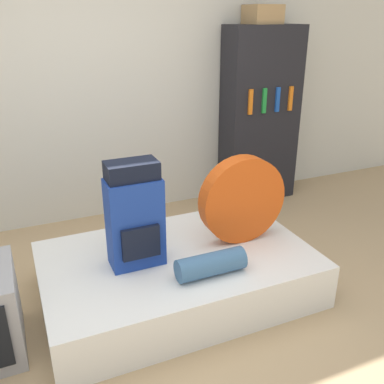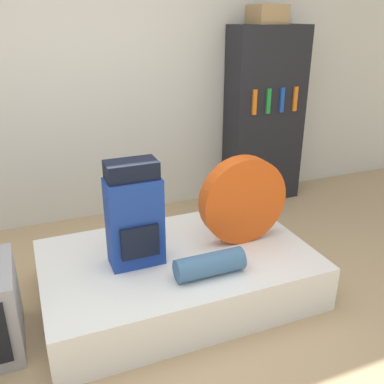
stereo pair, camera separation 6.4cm
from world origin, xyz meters
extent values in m
plane|color=tan|center=(0.00, 0.00, 0.00)|extent=(16.00, 16.00, 0.00)
cube|color=silver|center=(0.00, 2.05, 1.30)|extent=(8.00, 0.05, 2.60)
cube|color=white|center=(0.23, 0.49, 0.16)|extent=(1.85, 1.16, 0.33)
cube|color=navy|center=(-0.06, 0.49, 0.62)|extent=(0.35, 0.20, 0.60)
cube|color=black|center=(-0.06, 0.50, 0.98)|extent=(0.32, 0.19, 0.11)
cube|color=black|center=(-0.06, 0.38, 0.53)|extent=(0.25, 0.03, 0.21)
cylinder|color=#D14C14|center=(0.74, 0.50, 0.64)|extent=(0.64, 0.12, 0.64)
cylinder|color=#3D668E|center=(0.33, 0.17, 0.40)|extent=(0.45, 0.15, 0.15)
cube|color=black|center=(1.70, 1.83, 0.89)|extent=(0.77, 0.34, 1.78)
cube|color=orange|center=(1.46, 1.65, 1.09)|extent=(0.04, 0.02, 0.24)
cube|color=#1E8E38|center=(1.62, 1.65, 1.09)|extent=(0.04, 0.02, 0.24)
cube|color=#194CB2|center=(1.77, 1.65, 1.09)|extent=(0.04, 0.02, 0.24)
cube|color=orange|center=(1.93, 1.65, 1.09)|extent=(0.04, 0.02, 0.24)
cube|color=#A88456|center=(1.68, 1.86, 1.87)|extent=(0.30, 0.30, 0.17)
camera|label=1|loc=(-0.71, -1.92, 1.87)|focal=40.00mm
camera|label=2|loc=(-0.65, -1.94, 1.87)|focal=40.00mm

